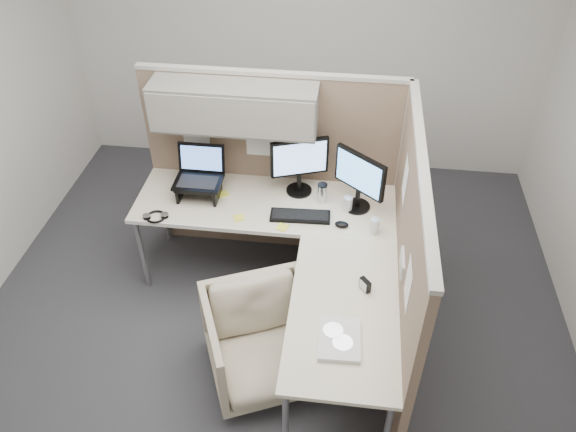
# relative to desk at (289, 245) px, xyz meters

# --- Properties ---
(ground) EXTENTS (4.50, 4.50, 0.00)m
(ground) POSITION_rel_desk_xyz_m (-0.12, -0.13, -0.69)
(ground) COLOR #303034
(ground) RESTS_ON ground
(partition_back) EXTENTS (2.00, 0.36, 1.63)m
(partition_back) POSITION_rel_desk_xyz_m (-0.34, 0.70, 0.41)
(partition_back) COLOR #806754
(partition_back) RESTS_ON ground
(partition_right) EXTENTS (0.07, 2.03, 1.63)m
(partition_right) POSITION_rel_desk_xyz_m (0.78, -0.19, 0.13)
(partition_right) COLOR #806754
(partition_right) RESTS_ON ground
(desk) EXTENTS (2.00, 1.98, 0.73)m
(desk) POSITION_rel_desk_xyz_m (0.00, 0.00, 0.00)
(desk) COLOR beige
(desk) RESTS_ON ground
(office_chair) EXTENTS (0.92, 0.90, 0.74)m
(office_chair) POSITION_rel_desk_xyz_m (-0.11, -0.58, -0.32)
(office_chair) COLOR beige
(office_chair) RESTS_ON ground
(monitor_left) EXTENTS (0.43, 0.20, 0.47)m
(monitor_left) POSITION_rel_desk_xyz_m (0.00, 0.58, 0.32)
(monitor_left) COLOR black
(monitor_left) RESTS_ON desk
(monitor_right) EXTENTS (0.36, 0.30, 0.47)m
(monitor_right) POSITION_rel_desk_xyz_m (0.46, 0.44, 0.32)
(monitor_right) COLOR black
(monitor_right) RESTS_ON desk
(laptop_station) EXTENTS (0.36, 0.31, 0.37)m
(laptop_station) POSITION_rel_desk_xyz_m (-0.75, 0.45, 0.19)
(laptop_station) COLOR black
(laptop_station) RESTS_ON desk
(keyboard) EXTENTS (0.45, 0.17, 0.02)m
(keyboard) POSITION_rel_desk_xyz_m (0.05, 0.26, 0.05)
(keyboard) COLOR black
(keyboard) RESTS_ON desk
(mouse) EXTENTS (0.11, 0.08, 0.04)m
(mouse) POSITION_rel_desk_xyz_m (0.36, 0.20, 0.06)
(mouse) COLOR black
(mouse) RESTS_ON desk
(travel_mug) EXTENTS (0.07, 0.07, 0.16)m
(travel_mug) POSITION_rel_desk_xyz_m (0.19, 0.48, 0.12)
(travel_mug) COLOR silver
(travel_mug) RESTS_ON desk
(soda_can_green) EXTENTS (0.07, 0.07, 0.12)m
(soda_can_green) POSITION_rel_desk_xyz_m (0.59, 0.16, 0.10)
(soda_can_green) COLOR silver
(soda_can_green) RESTS_ON desk
(soda_can_silver) EXTENTS (0.07, 0.07, 0.12)m
(soda_can_silver) POSITION_rel_desk_xyz_m (0.39, 0.39, 0.10)
(soda_can_silver) COLOR silver
(soda_can_silver) RESTS_ON desk
(sticky_note_c) EXTENTS (0.11, 0.11, 0.01)m
(sticky_note_c) POSITION_rel_desk_xyz_m (-0.57, 0.47, 0.05)
(sticky_note_c) COLOR yellow
(sticky_note_c) RESTS_ON desk
(sticky_note_b) EXTENTS (0.10, 0.10, 0.01)m
(sticky_note_b) POSITION_rel_desk_xyz_m (-0.07, 0.13, 0.05)
(sticky_note_b) COLOR yellow
(sticky_note_b) RESTS_ON desk
(sticky_note_a) EXTENTS (0.10, 0.10, 0.01)m
(sticky_note_a) POSITION_rel_desk_xyz_m (-0.40, 0.20, 0.05)
(sticky_note_a) COLOR yellow
(sticky_note_a) RESTS_ON desk
(headphones) EXTENTS (0.18, 0.18, 0.03)m
(headphones) POSITION_rel_desk_xyz_m (-1.01, 0.13, 0.06)
(headphones) COLOR black
(headphones) RESTS_ON desk
(paper_stack) EXTENTS (0.25, 0.32, 0.03)m
(paper_stack) POSITION_rel_desk_xyz_m (0.40, -0.83, 0.06)
(paper_stack) COLOR white
(paper_stack) RESTS_ON desk
(desk_clock) EXTENTS (0.08, 0.08, 0.08)m
(desk_clock) POSITION_rel_desk_xyz_m (0.53, -0.40, 0.08)
(desk_clock) COLOR black
(desk_clock) RESTS_ON desk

